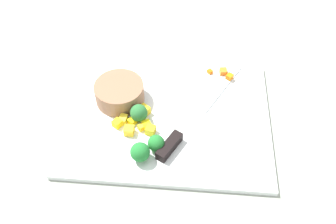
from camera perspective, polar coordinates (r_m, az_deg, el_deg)
name	(u,v)px	position (r m, az deg, el deg)	size (l,w,h in m)	color
ground_plane	(168,118)	(0.83, 0.00, -0.99)	(4.00, 4.00, 0.00)	#939B8E
cutting_board	(168,117)	(0.82, 0.00, -0.72)	(0.44, 0.35, 0.01)	white
prep_bowl	(120,93)	(0.84, -7.38, 2.93)	(0.11, 0.11, 0.04)	#916549
chef_knife	(187,126)	(0.79, 2.86, -2.06)	(0.18, 0.30, 0.02)	silver
carrot_dice_0	(229,77)	(0.90, 9.32, 5.25)	(0.01, 0.01, 0.01)	orange
carrot_dice_1	(210,72)	(0.91, 6.38, 6.13)	(0.01, 0.01, 0.01)	orange
carrot_dice_2	(223,72)	(0.91, 8.39, 6.05)	(0.02, 0.02, 0.01)	orange
pepper_dice_0	(141,128)	(0.79, -4.14, -2.39)	(0.01, 0.01, 0.01)	yellow
pepper_dice_1	(132,121)	(0.80, -5.44, -1.38)	(0.02, 0.02, 0.01)	yellow
pepper_dice_2	(144,109)	(0.82, -3.70, 0.44)	(0.02, 0.02, 0.02)	yellow
pepper_dice_3	(129,131)	(0.78, -5.92, -2.82)	(0.02, 0.02, 0.02)	yellow
pepper_dice_4	(123,119)	(0.81, -6.83, -1.11)	(0.02, 0.02, 0.01)	yellow
pepper_dice_5	(117,123)	(0.80, -7.72, -1.73)	(0.02, 0.02, 0.02)	yellow
pepper_dice_6	(147,125)	(0.79, -3.24, -1.99)	(0.02, 0.02, 0.02)	yellow
pepper_dice_7	(151,130)	(0.78, -2.67, -2.75)	(0.02, 0.02, 0.02)	yellow
broccoli_floret_0	(139,113)	(0.79, -4.45, -0.16)	(0.04, 0.04, 0.04)	#85B968
broccoli_floret_1	(140,152)	(0.73, -4.26, -6.11)	(0.04, 0.04, 0.04)	#83B15A
broccoli_floret_2	(156,143)	(0.75, -1.81, -4.78)	(0.03, 0.03, 0.04)	#86B05B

